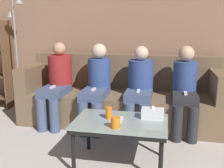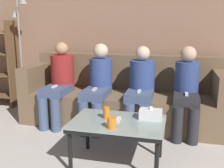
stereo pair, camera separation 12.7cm
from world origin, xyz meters
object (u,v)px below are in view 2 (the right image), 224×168
(seated_person_left_end, at_px, (59,81))
(tissue_box, at_px, (151,114))
(seated_person_mid_left, at_px, (98,83))
(standing_lamp, at_px, (21,42))
(couch, at_px, (123,98))
(game_remote, at_px, (118,120))
(seated_person_right_end, at_px, (186,89))
(cup_near_right, at_px, (112,123))
(seated_person_mid_right, at_px, (141,86))
(coffee_table, at_px, (118,125))
(cup_near_left, at_px, (106,113))

(seated_person_left_end, bearing_deg, tissue_box, -31.42)
(tissue_box, height_order, seated_person_mid_left, seated_person_mid_left)
(standing_lamp, bearing_deg, couch, -4.33)
(game_remote, bearing_deg, seated_person_mid_left, 117.15)
(tissue_box, relative_size, game_remote, 1.47)
(seated_person_left_end, relative_size, seated_person_right_end, 1.02)
(seated_person_left_end, xyz_separation_m, seated_person_right_end, (1.72, 0.00, -0.01))
(tissue_box, height_order, seated_person_right_end, seated_person_right_end)
(standing_lamp, height_order, seated_person_right_end, standing_lamp)
(cup_near_right, relative_size, seated_person_mid_right, 0.09)
(game_remote, xyz_separation_m, seated_person_mid_right, (0.09, 0.97, 0.12))
(seated_person_mid_right, bearing_deg, tissue_box, -75.59)
(couch, distance_m, tissue_box, 1.18)
(couch, relative_size, seated_person_left_end, 2.43)
(tissue_box, height_order, seated_person_left_end, seated_person_left_end)
(standing_lamp, bearing_deg, seated_person_left_end, -24.19)
(tissue_box, relative_size, seated_person_mid_left, 0.20)
(cup_near_right, xyz_separation_m, game_remote, (0.01, 0.19, -0.04))
(tissue_box, height_order, seated_person_mid_right, seated_person_mid_right)
(seated_person_left_end, distance_m, seated_person_right_end, 1.72)
(seated_person_mid_left, bearing_deg, standing_lamp, 164.77)
(standing_lamp, xyz_separation_m, seated_person_left_end, (0.79, -0.35, -0.49))
(tissue_box, relative_size, seated_person_left_end, 0.19)
(game_remote, relative_size, seated_person_right_end, 0.14)
(couch, height_order, coffee_table, couch)
(coffee_table, distance_m, game_remote, 0.06)
(coffee_table, relative_size, seated_person_right_end, 0.82)
(game_remote, distance_m, seated_person_mid_right, 0.98)
(coffee_table, distance_m, cup_near_right, 0.21)
(cup_near_right, distance_m, seated_person_mid_right, 1.16)
(cup_near_left, xyz_separation_m, seated_person_mid_left, (-0.36, 0.90, 0.08))
(seated_person_left_end, bearing_deg, seated_person_mid_left, -1.63)
(seated_person_mid_right, bearing_deg, cup_near_left, -102.89)
(couch, height_order, seated_person_mid_left, seated_person_mid_left)
(game_remote, height_order, seated_person_right_end, seated_person_right_end)
(couch, height_order, seated_person_left_end, seated_person_left_end)
(standing_lamp, xyz_separation_m, seated_person_mid_left, (1.36, -0.37, -0.50))
(cup_near_left, relative_size, tissue_box, 0.53)
(game_remote, height_order, seated_person_mid_right, seated_person_mid_right)
(couch, bearing_deg, game_remote, -80.53)
(coffee_table, bearing_deg, cup_near_right, -94.13)
(coffee_table, bearing_deg, tissue_box, 23.43)
(couch, distance_m, coffee_table, 1.21)
(game_remote, height_order, seated_person_mid_left, seated_person_mid_left)
(game_remote, bearing_deg, coffee_table, -90.00)
(couch, height_order, cup_near_right, couch)
(coffee_table, distance_m, standing_lamp, 2.37)
(cup_near_left, height_order, seated_person_mid_right, seated_person_mid_right)
(cup_near_right, bearing_deg, game_remote, 85.87)
(coffee_table, xyz_separation_m, seated_person_left_end, (-1.06, 0.96, 0.19))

